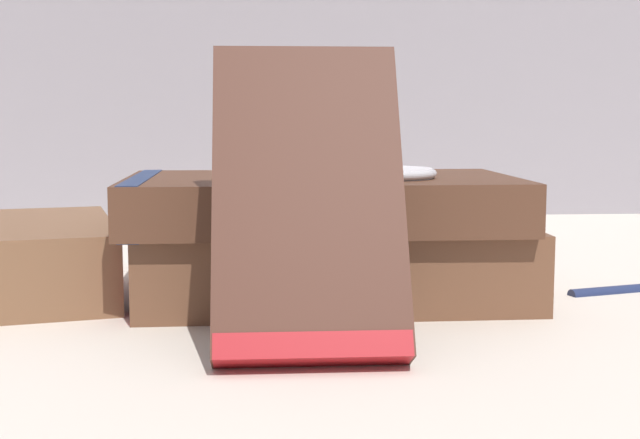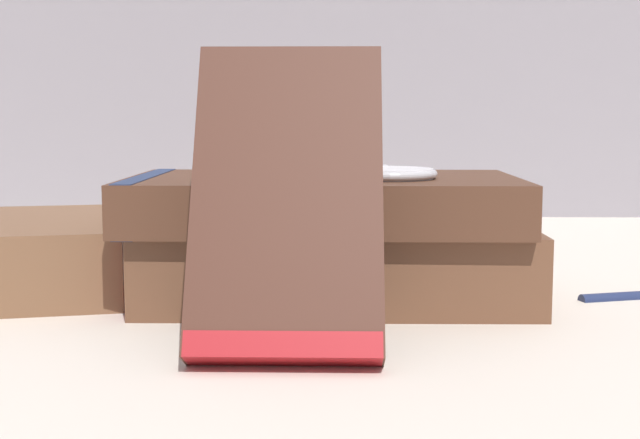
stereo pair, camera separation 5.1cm
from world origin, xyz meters
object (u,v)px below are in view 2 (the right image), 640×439
at_px(book_flat_bottom, 328,260).
at_px(pocket_watch, 387,173).
at_px(book_flat_top, 320,201).
at_px(book_leaning_front, 287,209).

xyz_separation_m(book_flat_bottom, pocket_watch, (0.04, -0.03, 0.06)).
relative_size(book_flat_bottom, pocket_watch, 3.83).
relative_size(book_flat_bottom, book_flat_top, 1.01).
bearing_deg(book_flat_top, pocket_watch, -16.27).
distance_m(book_flat_bottom, book_leaning_front, 0.14).
xyz_separation_m(book_flat_top, book_leaning_front, (-0.01, -0.12, 0.01)).
height_order(book_flat_top, book_leaning_front, book_leaning_front).
bearing_deg(book_leaning_front, book_flat_bottom, 82.35).
bearing_deg(book_flat_bottom, book_leaning_front, -98.37).
height_order(book_flat_bottom, book_flat_top, book_flat_top).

